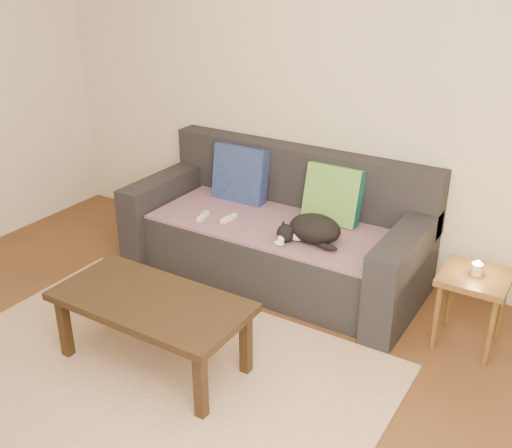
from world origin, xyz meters
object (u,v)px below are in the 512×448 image
at_px(sofa, 277,235).
at_px(side_table, 474,287).
at_px(wii_remote_b, 229,218).
at_px(cat, 312,229).
at_px(coffee_table, 151,307).
at_px(wii_remote_a, 203,216).

relative_size(sofa, side_table, 4.43).
height_order(wii_remote_b, side_table, side_table).
height_order(cat, side_table, cat).
relative_size(sofa, coffee_table, 1.92).
distance_m(wii_remote_b, side_table, 1.67).
distance_m(wii_remote_a, coffee_table, 1.08).
bearing_deg(sofa, side_table, -6.71).
bearing_deg(wii_remote_b, sofa, -46.78).
height_order(cat, wii_remote_b, cat).
bearing_deg(wii_remote_a, sofa, -70.86).
xyz_separation_m(cat, side_table, (1.02, 0.05, -0.14)).
bearing_deg(coffee_table, wii_remote_b, 101.20).
distance_m(wii_remote_b, coffee_table, 1.10).
height_order(sofa, coffee_table, sofa).
relative_size(wii_remote_b, coffee_table, 0.14).
bearing_deg(sofa, coffee_table, -92.60).
height_order(cat, coffee_table, cat).
xyz_separation_m(cat, wii_remote_a, (-0.82, -0.07, -0.07)).
relative_size(wii_remote_a, side_table, 0.32).
xyz_separation_m(cat, coffee_table, (-0.43, -1.08, -0.15)).
xyz_separation_m(sofa, wii_remote_b, (-0.27, -0.22, 0.15)).
xyz_separation_m(cat, wii_remote_b, (-0.65, -0.01, -0.07)).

